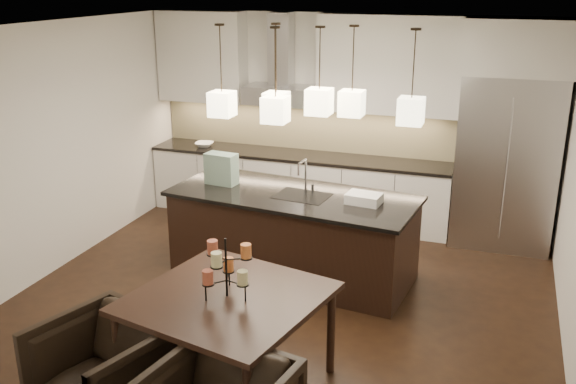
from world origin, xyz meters
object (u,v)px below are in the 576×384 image
(refrigerator, at_px, (506,162))
(dining_table, at_px, (229,341))
(island_body, at_px, (293,236))
(armchair_left, at_px, (104,373))

(refrigerator, xyz_separation_m, dining_table, (-2.02, -3.91, -0.66))
(island_body, distance_m, dining_table, 2.19)
(refrigerator, relative_size, dining_table, 1.54)
(dining_table, bearing_deg, island_body, 107.03)
(armchair_left, bearing_deg, island_body, 97.70)
(island_body, bearing_deg, armchair_left, -94.41)
(dining_table, relative_size, armchair_left, 1.54)
(refrigerator, xyz_separation_m, island_body, (-2.20, -1.73, -0.61))
(dining_table, bearing_deg, armchair_left, -123.33)
(island_body, height_order, armchair_left, island_body)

